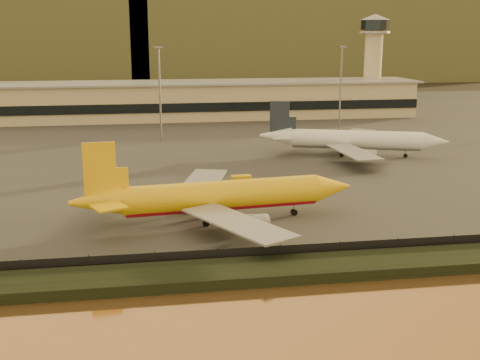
# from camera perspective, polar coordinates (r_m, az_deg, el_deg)

# --- Properties ---
(ground) EXTENTS (900.00, 900.00, 0.00)m
(ground) POSITION_cam_1_polar(r_m,az_deg,el_deg) (90.19, 0.71, -4.96)
(ground) COLOR black
(ground) RESTS_ON ground
(embankment) EXTENTS (320.00, 7.00, 1.40)m
(embankment) POSITION_cam_1_polar(r_m,az_deg,el_deg) (74.31, 2.99, -8.59)
(embankment) COLOR black
(embankment) RESTS_ON ground
(tarmac) EXTENTS (320.00, 220.00, 0.20)m
(tarmac) POSITION_cam_1_polar(r_m,az_deg,el_deg) (182.05, -4.47, 4.57)
(tarmac) COLOR #2D2D2D
(tarmac) RESTS_ON ground
(perimeter_fence) EXTENTS (300.00, 0.05, 2.20)m
(perimeter_fence) POSITION_cam_1_polar(r_m,az_deg,el_deg) (77.73, 2.37, -7.08)
(perimeter_fence) COLOR black
(perimeter_fence) RESTS_ON tarmac
(terminal_building) EXTENTS (202.00, 25.00, 12.60)m
(terminal_building) POSITION_cam_1_polar(r_m,az_deg,el_deg) (210.92, -9.18, 7.37)
(terminal_building) COLOR tan
(terminal_building) RESTS_ON tarmac
(control_tower) EXTENTS (11.20, 11.20, 35.50)m
(control_tower) POSITION_cam_1_polar(r_m,az_deg,el_deg) (231.38, 12.53, 11.60)
(control_tower) COLOR tan
(control_tower) RESTS_ON tarmac
(apron_light_masts) EXTENTS (152.20, 12.20, 25.40)m
(apron_light_masts) POSITION_cam_1_polar(r_m,az_deg,el_deg) (162.45, 1.38, 9.05)
(apron_light_masts) COLOR slate
(apron_light_masts) RESTS_ON tarmac
(distant_hills) EXTENTS (470.00, 160.00, 70.00)m
(distant_hills) POSITION_cam_1_polar(r_m,az_deg,el_deg) (424.20, -10.34, 13.83)
(distant_hills) COLOR brown
(distant_hills) RESTS_ON ground
(dhl_cargo_jet) EXTENTS (44.98, 43.82, 13.43)m
(dhl_cargo_jet) POSITION_cam_1_polar(r_m,az_deg,el_deg) (93.54, -2.11, -1.59)
(dhl_cargo_jet) COLOR #ECB50C
(dhl_cargo_jet) RESTS_ON tarmac
(white_narrowbody_jet) EXTENTS (43.56, 41.35, 12.85)m
(white_narrowbody_jet) POSITION_cam_1_polar(r_m,az_deg,el_deg) (146.86, 10.60, 3.74)
(white_narrowbody_jet) COLOR white
(white_narrowbody_jet) RESTS_ON tarmac
(gse_vehicle_yellow) EXTENTS (4.00, 1.94, 1.77)m
(gse_vehicle_yellow) POSITION_cam_1_polar(r_m,az_deg,el_deg) (117.40, 0.12, 0.01)
(gse_vehicle_yellow) COLOR #ECB50C
(gse_vehicle_yellow) RESTS_ON tarmac
(gse_vehicle_white) EXTENTS (4.98, 3.61, 2.04)m
(gse_vehicle_white) POSITION_cam_1_polar(r_m,az_deg,el_deg) (124.41, -12.39, 0.54)
(gse_vehicle_white) COLOR white
(gse_vehicle_white) RESTS_ON tarmac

